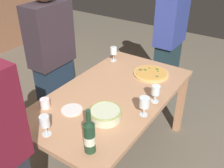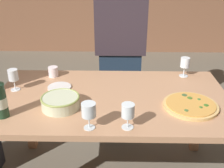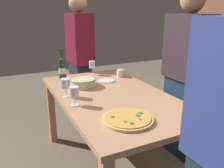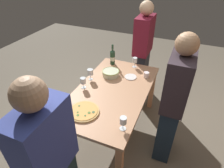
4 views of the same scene
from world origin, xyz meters
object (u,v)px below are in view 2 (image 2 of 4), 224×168
at_px(side_plate, 59,87).
at_px(person_guest_left, 120,50).
at_px(wine_glass_far_left, 89,111).
at_px(wine_bottle, 0,98).
at_px(wine_glass_near_pizza, 185,63).
at_px(dining_table, 112,108).
at_px(wine_glass_by_bottle, 128,111).
at_px(wine_glass_far_right, 13,76).
at_px(serving_bowl, 61,102).
at_px(cup_amber, 53,72).
at_px(pizza, 191,105).

distance_m(side_plate, person_guest_left, 0.78).
bearing_deg(wine_glass_far_left, wine_bottle, 168.23).
bearing_deg(wine_glass_near_pizza, person_guest_left, 140.65).
height_order(wine_bottle, side_plate, wine_bottle).
bearing_deg(wine_glass_far_left, dining_table, 72.36).
xyz_separation_m(wine_glass_by_bottle, wine_glass_far_right, (-0.79, 0.45, 0.01)).
bearing_deg(wine_glass_by_bottle, side_plate, 134.34).
xyz_separation_m(wine_glass_far_right, person_guest_left, (0.75, 0.68, -0.03)).
xyz_separation_m(serving_bowl, cup_amber, (-0.15, 0.48, -0.00)).
distance_m(wine_glass_far_left, person_guest_left, 1.15).
height_order(serving_bowl, side_plate, serving_bowl).
bearing_deg(wine_glass_near_pizza, side_plate, -166.37).
bearing_deg(dining_table, cup_amber, 145.03).
relative_size(wine_bottle, person_guest_left, 0.20).
height_order(wine_glass_by_bottle, cup_amber, wine_glass_by_bottle).
xyz_separation_m(dining_table, cup_amber, (-0.47, 0.33, 0.13)).
height_order(wine_glass_far_left, cup_amber, wine_glass_far_left).
bearing_deg(dining_table, wine_glass_by_bottle, -75.41).
height_order(serving_bowl, wine_glass_near_pizza, wine_glass_near_pizza).
xyz_separation_m(pizza, wine_glass_far_left, (-0.62, -0.25, 0.10)).
relative_size(serving_bowl, wine_glass_near_pizza, 1.58).
relative_size(side_plate, person_guest_left, 0.10).
xyz_separation_m(cup_amber, side_plate, (0.09, -0.20, -0.03)).
bearing_deg(person_guest_left, serving_bowl, -17.96).
relative_size(wine_bottle, side_plate, 1.91).
relative_size(pizza, person_guest_left, 0.21).
height_order(pizza, serving_bowl, serving_bowl).
bearing_deg(cup_amber, pizza, -25.20).
height_order(wine_glass_by_bottle, side_plate, wine_glass_by_bottle).
bearing_deg(side_plate, pizza, -16.01).
bearing_deg(person_guest_left, dining_table, -0.00).
relative_size(dining_table, serving_bowl, 6.54).
distance_m(serving_bowl, cup_amber, 0.51).
height_order(wine_glass_near_pizza, wine_glass_by_bottle, wine_glass_near_pizza).
bearing_deg(wine_glass_by_bottle, wine_bottle, 172.23).
height_order(wine_glass_near_pizza, side_plate, wine_glass_near_pizza).
bearing_deg(pizza, wine_glass_far_right, 169.79).
height_order(pizza, wine_glass_by_bottle, wine_glass_by_bottle).
height_order(serving_bowl, person_guest_left, person_guest_left).
bearing_deg(person_guest_left, wine_glass_far_right, -43.47).
bearing_deg(wine_bottle, dining_table, 22.13).
bearing_deg(serving_bowl, dining_table, 25.69).
bearing_deg(wine_glass_near_pizza, serving_bowl, -149.98).
height_order(wine_glass_by_bottle, wine_glass_far_right, wine_glass_far_right).
xyz_separation_m(dining_table, serving_bowl, (-0.32, -0.15, 0.14)).
xyz_separation_m(wine_glass_near_pizza, wine_glass_far_left, (-0.68, -0.73, -0.00)).
relative_size(pizza, wine_bottle, 1.07).
relative_size(wine_glass_far_left, side_plate, 0.92).
relative_size(wine_glass_near_pizza, person_guest_left, 0.09).
distance_m(pizza, wine_glass_near_pizza, 0.50).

